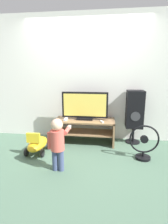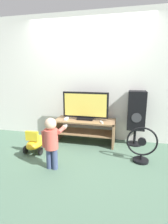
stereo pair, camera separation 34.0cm
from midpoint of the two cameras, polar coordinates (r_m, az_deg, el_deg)
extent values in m
plane|color=#4C6B56|center=(3.47, -3.18, -11.40)|extent=(16.00, 16.00, 0.00)
cube|color=silver|center=(3.74, -1.79, 10.93)|extent=(10.00, 0.06, 2.60)
cube|color=#93704C|center=(3.54, -2.54, -2.78)|extent=(1.21, 0.50, 0.03)
cube|color=#93704C|center=(3.62, -2.50, -6.63)|extent=(1.17, 0.46, 0.02)
cube|color=#93704C|center=(3.75, -11.39, -5.77)|extent=(0.04, 0.50, 0.49)
cube|color=#93704C|center=(3.56, 6.87, -6.63)|extent=(0.04, 0.50, 0.49)
cube|color=black|center=(3.56, -2.48, -2.13)|extent=(0.32, 0.20, 0.04)
cube|color=black|center=(3.50, -2.52, 2.30)|extent=(0.92, 0.05, 0.52)
cube|color=#F2D859|center=(3.47, -2.60, 2.22)|extent=(0.85, 0.01, 0.45)
cube|color=white|center=(3.55, -8.75, -2.33)|extent=(0.05, 0.17, 0.04)
cube|color=#3F8CE5|center=(3.47, -9.15, -2.71)|extent=(0.03, 0.00, 0.01)
cube|color=white|center=(3.36, 2.99, -3.18)|extent=(0.08, 0.13, 0.02)
cylinder|color=#337FD8|center=(3.36, 2.99, -2.97)|extent=(0.01, 0.01, 0.00)
cylinder|color=#3F4C72|center=(2.73, -13.10, -15.02)|extent=(0.09, 0.09, 0.33)
cylinder|color=#3F4C72|center=(2.71, -11.24, -15.24)|extent=(0.09, 0.09, 0.33)
cylinder|color=#D1594C|center=(2.59, -12.50, -9.05)|extent=(0.20, 0.20, 0.29)
sphere|color=beige|center=(2.51, -12.76, -4.13)|extent=(0.17, 0.17, 0.17)
cylinder|color=#D1594C|center=(2.64, -14.90, -9.08)|extent=(0.06, 0.06, 0.25)
cylinder|color=#D1594C|center=(2.63, -9.31, -6.00)|extent=(0.06, 0.25, 0.06)
sphere|color=beige|center=(2.74, -8.57, -5.17)|extent=(0.07, 0.07, 0.07)
cube|color=white|center=(2.78, -8.34, -4.92)|extent=(0.03, 0.13, 0.02)
cylinder|color=black|center=(3.79, 13.08, -9.45)|extent=(0.30, 0.30, 0.02)
cylinder|color=black|center=(3.73, 13.20, -7.25)|extent=(0.05, 0.05, 0.33)
cube|color=black|center=(3.59, 13.64, 0.88)|extent=(0.33, 0.30, 0.75)
cylinder|color=#38383D|center=(3.46, 13.80, -1.47)|extent=(0.18, 0.01, 0.18)
cylinder|color=black|center=(3.15, 15.66, -14.16)|extent=(0.25, 0.25, 0.04)
cylinder|color=black|center=(3.12, 15.73, -13.18)|extent=(0.04, 0.04, 0.08)
torus|color=black|center=(3.02, 16.04, -8.61)|extent=(0.48, 0.03, 0.48)
cylinder|color=black|center=(3.02, 16.04, -8.61)|extent=(0.13, 0.05, 0.13)
ellipsoid|color=gold|center=(3.36, -17.77, -9.93)|extent=(0.29, 0.60, 0.19)
cube|color=yellow|center=(3.16, -19.25, -8.03)|extent=(0.23, 0.05, 0.17)
cylinder|color=black|center=(3.59, -18.68, -10.12)|extent=(0.04, 0.13, 0.13)
cylinder|color=black|center=(3.48, -14.31, -10.59)|extent=(0.04, 0.13, 0.13)
cylinder|color=black|center=(3.33, -21.18, -12.21)|extent=(0.04, 0.13, 0.13)
cylinder|color=black|center=(3.20, -16.51, -12.84)|extent=(0.04, 0.13, 0.13)
camera|label=1|loc=(0.17, -92.86, -0.65)|focal=28.00mm
camera|label=2|loc=(0.17, 87.14, 0.65)|focal=28.00mm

